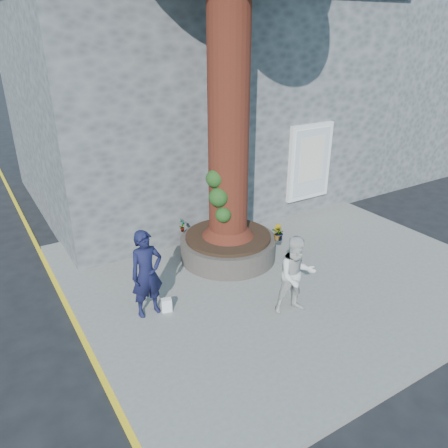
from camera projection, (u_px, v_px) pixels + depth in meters
ground at (247, 312)px, 8.79m from camera, size 120.00×120.00×0.00m
pavement at (276, 269)px, 10.26m from camera, size 9.00×8.00×0.12m
yellow_line at (82, 336)px, 8.10m from camera, size 0.10×30.00×0.01m
stone_shop at (188, 97)px, 14.28m from camera, size 10.30×8.30×6.30m
neighbour_shop at (358, 87)px, 18.18m from camera, size 6.00×8.00×6.00m
planter at (228, 246)px, 10.56m from camera, size 2.30×2.30×0.60m
man at (147, 274)px, 8.22m from camera, size 0.66×0.45×1.76m
woman at (296, 275)px, 8.33m from camera, size 0.91×0.80×1.60m
shopping_bag at (167, 305)px, 8.57m from camera, size 0.22×0.17×0.28m
plant_a at (182, 225)px, 10.52m from camera, size 0.22×0.21×0.34m
plant_b at (279, 232)px, 10.10m from camera, size 0.28×0.29×0.38m
plant_c at (279, 233)px, 10.11m from camera, size 0.24×0.24×0.34m
plant_d at (279, 233)px, 10.11m from camera, size 0.36×0.38×0.34m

